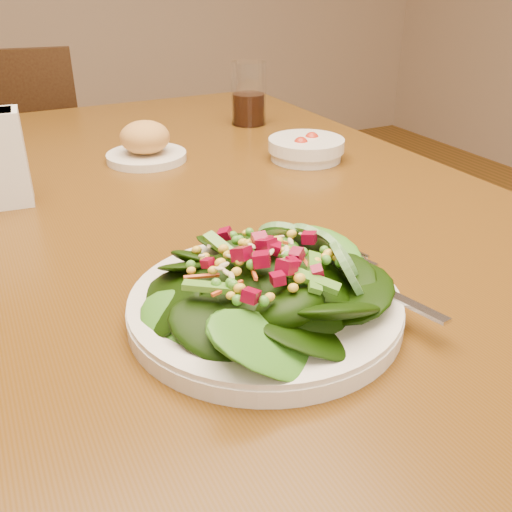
% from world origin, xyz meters
% --- Properties ---
extents(dining_table, '(0.90, 1.40, 0.75)m').
position_xyz_m(dining_table, '(0.00, 0.00, 0.65)').
color(dining_table, '#513213').
rests_on(dining_table, ground_plane).
extents(chair_far, '(0.46, 0.47, 0.87)m').
position_xyz_m(chair_far, '(-0.19, 1.02, 0.46)').
color(chair_far, black).
rests_on(chair_far, ground_plane).
extents(salad_plate, '(0.28, 0.28, 0.08)m').
position_xyz_m(salad_plate, '(-0.06, -0.35, 0.78)').
color(salad_plate, white).
rests_on(salad_plate, dining_table).
extents(bread_plate, '(0.15, 0.15, 0.07)m').
position_xyz_m(bread_plate, '(-0.02, 0.20, 0.78)').
color(bread_plate, white).
rests_on(bread_plate, dining_table).
extents(tomato_bowl, '(0.14, 0.14, 0.05)m').
position_xyz_m(tomato_bowl, '(0.24, 0.08, 0.77)').
color(tomato_bowl, white).
rests_on(tomato_bowl, dining_table).
extents(drinking_glass, '(0.08, 0.08, 0.13)m').
position_xyz_m(drinking_glass, '(0.26, 0.36, 0.81)').
color(drinking_glass, silver).
rests_on(drinking_glass, dining_table).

